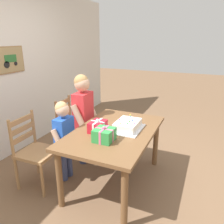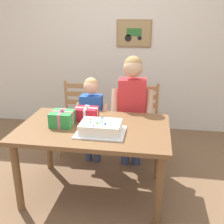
# 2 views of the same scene
# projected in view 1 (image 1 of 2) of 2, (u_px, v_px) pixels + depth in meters

# --- Properties ---
(ground_plane) EXTENTS (20.00, 20.00, 0.00)m
(ground_plane) POSITION_uv_depth(u_px,v_px,m) (114.00, 182.00, 2.91)
(ground_plane) COLOR brown
(dining_table) EXTENTS (1.43, 0.91, 0.73)m
(dining_table) POSITION_uv_depth(u_px,v_px,m) (115.00, 137.00, 2.70)
(dining_table) COLOR brown
(dining_table) RESTS_ON ground
(birthday_cake) EXTENTS (0.44, 0.34, 0.19)m
(birthday_cake) POSITION_uv_depth(u_px,v_px,m) (127.00, 125.00, 2.69)
(birthday_cake) COLOR silver
(birthday_cake) RESTS_ON dining_table
(gift_box_red_large) EXTENTS (0.23, 0.17, 0.16)m
(gift_box_red_large) POSITION_uv_depth(u_px,v_px,m) (98.00, 126.00, 2.62)
(gift_box_red_large) COLOR red
(gift_box_red_large) RESTS_ON dining_table
(gift_box_beside_cake) EXTENTS (0.22, 0.21, 0.17)m
(gift_box_beside_cake) POSITION_uv_depth(u_px,v_px,m) (104.00, 135.00, 2.38)
(gift_box_beside_cake) COLOR #2D8E42
(gift_box_beside_cake) RESTS_ON dining_table
(chair_left) EXTENTS (0.44, 0.44, 0.92)m
(chair_left) POSITION_uv_depth(u_px,v_px,m) (35.00, 151.00, 2.73)
(chair_left) COLOR #A87A4C
(chair_left) RESTS_ON ground
(chair_right) EXTENTS (0.45, 0.45, 0.92)m
(chair_right) POSITION_uv_depth(u_px,v_px,m) (73.00, 127.00, 3.46)
(chair_right) COLOR #A87A4C
(chair_right) RESTS_ON ground
(child_older) EXTENTS (0.49, 0.28, 1.32)m
(child_older) POSITION_uv_depth(u_px,v_px,m) (83.00, 111.00, 3.16)
(child_older) COLOR #38426B
(child_older) RESTS_ON ground
(child_younger) EXTENTS (0.39, 0.22, 1.06)m
(child_younger) POSITION_uv_depth(u_px,v_px,m) (64.00, 134.00, 2.79)
(child_younger) COLOR #38426B
(child_younger) RESTS_ON ground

